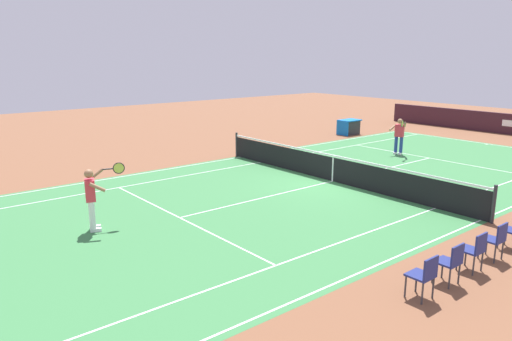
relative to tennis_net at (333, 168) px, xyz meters
name	(u,v)px	position (x,y,z in m)	size (l,w,h in m)	color
ground_plane	(332,181)	(0.00, 0.00, -0.49)	(60.00, 60.00, 0.00)	brown
court_slab	(332,181)	(0.00, 0.00, -0.49)	(24.20, 11.40, 0.00)	#387A42
court_line_markings	(332,181)	(0.00, 0.00, -0.49)	(23.85, 11.05, 0.01)	white
tennis_net	(333,168)	(0.00, 0.00, 0.00)	(0.10, 11.70, 1.08)	#2D2D33
tennis_player_near	(92,196)	(8.64, -0.55, 0.44)	(1.17, 0.74, 1.70)	white
tennis_player_far	(399,134)	(-6.04, -1.40, 0.44)	(0.97, 0.88, 1.70)	navy
tennis_ball	(357,160)	(-3.41, -1.65, -0.46)	(0.07, 0.07, 0.07)	#CCE01E
spectator_chair_4	(496,238)	(2.41, 6.98, 0.03)	(0.44, 0.44, 0.88)	#38383D
spectator_chair_5	(475,249)	(3.36, 6.98, 0.03)	(0.44, 0.44, 0.88)	#38383D
spectator_chair_6	(451,261)	(4.31, 6.98, 0.03)	(0.44, 0.44, 0.88)	#38383D
spectator_chair_7	(424,274)	(5.25, 6.98, 0.03)	(0.44, 0.44, 0.88)	#38383D
equipment_cart_tarped	(349,127)	(-8.73, -6.61, -0.05)	(1.25, 0.84, 0.85)	#2D2D33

